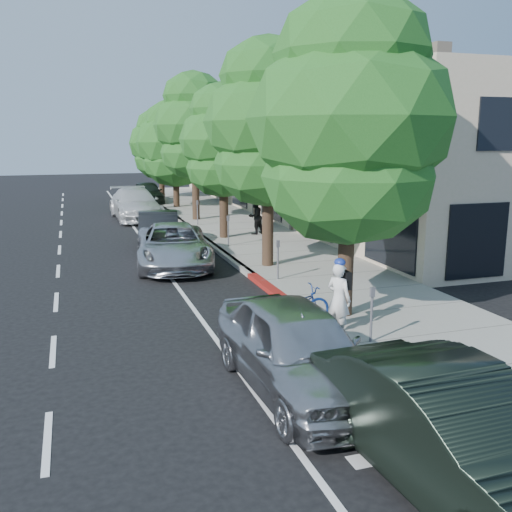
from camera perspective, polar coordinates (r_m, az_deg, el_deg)
name	(u,v)px	position (r m, az deg, el deg)	size (l,w,h in m)	color
ground	(284,302)	(16.37, 2.79, -4.59)	(120.00, 120.00, 0.00)	black
sidewalk	(268,245)	(24.44, 1.19, 1.13)	(4.60, 56.00, 0.15)	gray
curb	(216,248)	(23.79, -4.05, 0.81)	(0.30, 56.00, 0.15)	#9E998E
curb_red_segment	(272,290)	(17.26, 1.61, -3.45)	(0.32, 4.00, 0.15)	maroon
storefront_building	(326,155)	(36.05, 7.04, 10.01)	(10.00, 36.00, 7.00)	beige
street_tree_0	(350,123)	(14.24, 9.41, 12.95)	(5.07, 5.07, 8.06)	black
street_tree_1	(268,125)	(19.77, 1.23, 12.94)	(4.43, 4.43, 7.95)	black
street_tree_2	(223,142)	(25.51, -3.31, 11.32)	(3.91, 3.91, 6.98)	black
street_tree_3	(194,127)	(31.35, -6.20, 12.66)	(4.39, 4.39, 8.05)	black
street_tree_4	(175,144)	(37.24, -8.11, 11.07)	(4.99, 4.99, 7.01)	black
street_tree_5	(161,144)	(43.16, -9.53, 10.96)	(4.65, 4.65, 6.74)	black
cyclist	(339,299)	(13.61, 8.27, -4.30)	(0.64, 0.42, 1.75)	white
bicycle	(296,305)	(14.41, 4.00, -4.92)	(0.64, 1.83, 0.96)	navy
silver_suv	(173,246)	(20.82, -8.29, 1.04)	(2.54, 5.50, 1.53)	silver
dark_sedan	(159,231)	(24.22, -9.71, 2.51)	(1.61, 4.62, 1.52)	black
white_pickup	(135,204)	(33.14, -11.97, 5.10)	(2.41, 5.93, 1.72)	silver
dark_suv_far	(148,193)	(40.63, -10.79, 6.24)	(1.83, 4.55, 1.55)	black
near_car_a	(296,348)	(10.62, 4.07, -9.15)	(1.98, 4.91, 1.67)	#ADADB2
near_car_b	(455,434)	(8.23, 19.25, -16.47)	(1.76, 5.04, 1.66)	black
pedestrian	(255,216)	(26.55, -0.08, 3.99)	(0.81, 0.63, 1.67)	black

